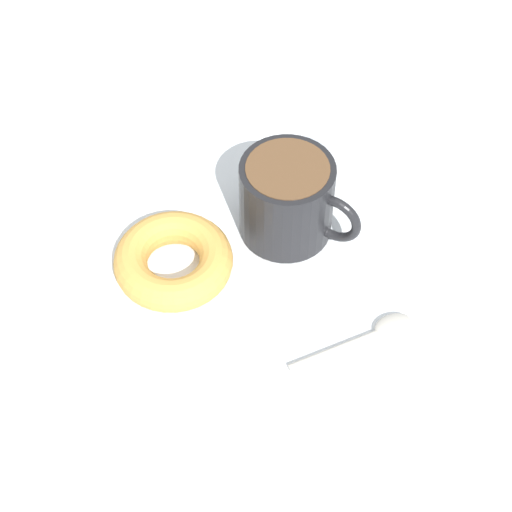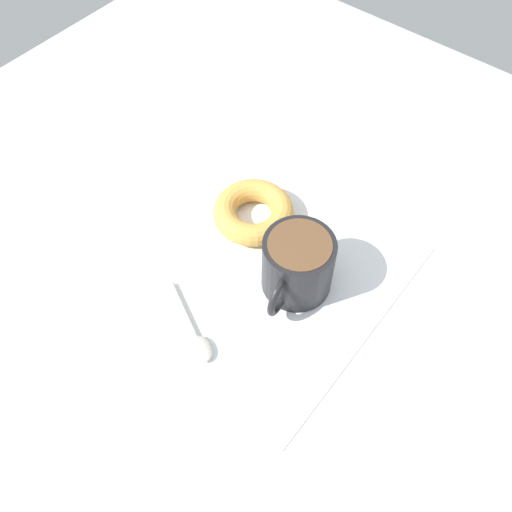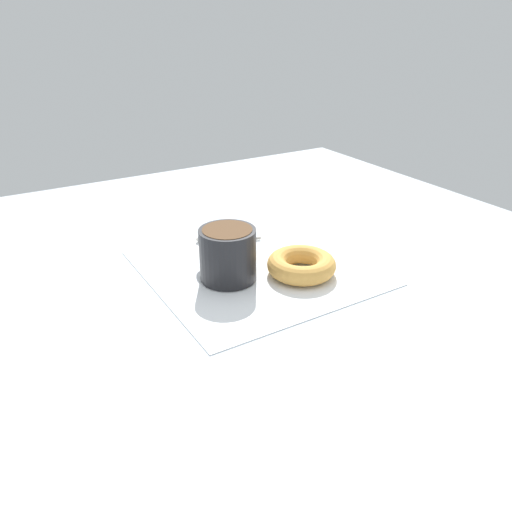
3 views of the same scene
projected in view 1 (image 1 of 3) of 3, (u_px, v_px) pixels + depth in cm
name	position (u px, v px, depth cm)	size (l,w,h in cm)	color
ground_plane	(260.00, 290.00, 80.92)	(120.00, 120.00, 2.00)	#B2BCC6
napkin	(256.00, 270.00, 80.94)	(34.53, 34.53, 0.30)	white
coffee_cup	(288.00, 199.00, 80.44)	(12.15, 8.95, 8.44)	black
donut	(173.00, 261.00, 79.44)	(11.17, 11.17, 3.16)	gold
spoon	(378.00, 332.00, 76.03)	(6.62, 11.57, 0.90)	#B7B2A8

